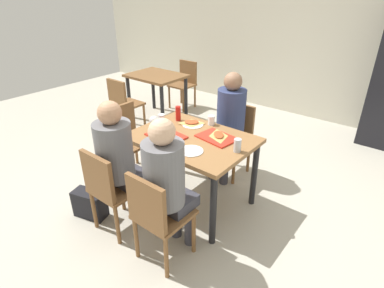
# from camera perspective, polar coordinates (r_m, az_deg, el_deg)

# --- Properties ---
(ground_plane) EXTENTS (10.00, 10.00, 0.02)m
(ground_plane) POSITION_cam_1_polar(r_m,az_deg,el_deg) (3.42, 0.00, -10.42)
(ground_plane) COLOR #B2AD9E
(back_wall) EXTENTS (10.00, 0.10, 2.80)m
(back_wall) POSITION_cam_1_polar(r_m,az_deg,el_deg) (5.62, 22.05, 18.46)
(back_wall) COLOR beige
(back_wall) RESTS_ON ground_plane
(main_table) EXTENTS (1.16, 0.84, 0.76)m
(main_table) POSITION_cam_1_polar(r_m,az_deg,el_deg) (3.05, 0.00, -0.39)
(main_table) COLOR olive
(main_table) RESTS_ON ground_plane
(chair_near_left) EXTENTS (0.40, 0.40, 0.85)m
(chair_near_left) POSITION_cam_1_polar(r_m,az_deg,el_deg) (2.85, -14.98, -7.55)
(chair_near_left) COLOR brown
(chair_near_left) RESTS_ON ground_plane
(chair_near_right) EXTENTS (0.40, 0.40, 0.85)m
(chair_near_right) POSITION_cam_1_polar(r_m,az_deg,el_deg) (2.48, -6.57, -12.57)
(chair_near_right) COLOR brown
(chair_near_right) RESTS_ON ground_plane
(chair_far_side) EXTENTS (0.40, 0.40, 0.85)m
(chair_far_side) POSITION_cam_1_polar(r_m,az_deg,el_deg) (3.72, 7.78, 1.82)
(chair_far_side) COLOR brown
(chair_far_side) RESTS_ON ground_plane
(chair_left_end) EXTENTS (0.40, 0.40, 0.85)m
(chair_left_end) POSITION_cam_1_polar(r_m,az_deg,el_deg) (3.74, -11.62, 1.62)
(chair_left_end) COLOR brown
(chair_left_end) RESTS_ON ground_plane
(person_in_red) EXTENTS (0.32, 0.42, 1.26)m
(person_in_red) POSITION_cam_1_polar(r_m,az_deg,el_deg) (2.79, -13.33, -2.16)
(person_in_red) COLOR #383842
(person_in_red) RESTS_ON ground_plane
(person_in_brown_jacket) EXTENTS (0.32, 0.42, 1.26)m
(person_in_brown_jacket) POSITION_cam_1_polar(r_m,az_deg,el_deg) (2.41, -4.53, -6.45)
(person_in_brown_jacket) COLOR #383842
(person_in_brown_jacket) RESTS_ON ground_plane
(person_far_side) EXTENTS (0.32, 0.42, 1.26)m
(person_far_side) POSITION_cam_1_polar(r_m,az_deg,el_deg) (3.52, 6.83, 4.68)
(person_far_side) COLOR #383842
(person_far_side) RESTS_ON ground_plane
(tray_red_near) EXTENTS (0.39, 0.30, 0.02)m
(tray_red_near) POSITION_cam_1_polar(r_m,az_deg,el_deg) (3.03, -4.76, 1.52)
(tray_red_near) COLOR red
(tray_red_near) RESTS_ON main_table
(tray_red_far) EXTENTS (0.39, 0.31, 0.02)m
(tray_red_far) POSITION_cam_1_polar(r_m,az_deg,el_deg) (2.99, 4.57, 1.19)
(tray_red_far) COLOR red
(tray_red_far) RESTS_ON main_table
(paper_plate_center) EXTENTS (0.22, 0.22, 0.01)m
(paper_plate_center) POSITION_cam_1_polar(r_m,az_deg,el_deg) (3.27, 0.16, 3.58)
(paper_plate_center) COLOR white
(paper_plate_center) RESTS_ON main_table
(paper_plate_near_edge) EXTENTS (0.22, 0.22, 0.01)m
(paper_plate_near_edge) POSITION_cam_1_polar(r_m,az_deg,el_deg) (2.75, -0.19, -1.28)
(paper_plate_near_edge) COLOR white
(paper_plate_near_edge) RESTS_ON main_table
(pizza_slice_a) EXTENTS (0.16, 0.21, 0.02)m
(pizza_slice_a) POSITION_cam_1_polar(r_m,az_deg,el_deg) (3.01, -5.32, 1.69)
(pizza_slice_a) COLOR #DBAD60
(pizza_slice_a) RESTS_ON tray_red_near
(pizza_slice_b) EXTENTS (0.25, 0.26, 0.02)m
(pizza_slice_b) POSITION_cam_1_polar(r_m,az_deg,el_deg) (3.00, 4.90, 1.64)
(pizza_slice_b) COLOR tan
(pizza_slice_b) RESTS_ON tray_red_far
(pizza_slice_c) EXTENTS (0.27, 0.26, 0.02)m
(pizza_slice_c) POSITION_cam_1_polar(r_m,az_deg,el_deg) (3.29, -0.07, 3.99)
(pizza_slice_c) COLOR tan
(pizza_slice_c) RESTS_ON paper_plate_center
(plastic_cup_a) EXTENTS (0.07, 0.07, 0.10)m
(plastic_cup_a) POSITION_cam_1_polar(r_m,az_deg,el_deg) (3.27, 3.55, 4.37)
(plastic_cup_a) COLOR white
(plastic_cup_a) RESTS_ON main_table
(plastic_cup_b) EXTENTS (0.07, 0.07, 0.10)m
(plastic_cup_b) POSITION_cam_1_polar(r_m,az_deg,el_deg) (2.73, -4.24, -0.51)
(plastic_cup_b) COLOR white
(plastic_cup_b) RESTS_ON main_table
(plastic_cup_c) EXTENTS (0.07, 0.07, 0.10)m
(plastic_cup_c) POSITION_cam_1_polar(r_m,az_deg,el_deg) (3.31, -5.62, 4.63)
(plastic_cup_c) COLOR white
(plastic_cup_c) RESTS_ON main_table
(soda_can) EXTENTS (0.07, 0.07, 0.12)m
(soda_can) POSITION_cam_1_polar(r_m,az_deg,el_deg) (2.75, 8.34, -0.24)
(soda_can) COLOR #B7BCC6
(soda_can) RESTS_ON main_table
(condiment_bottle) EXTENTS (0.06, 0.06, 0.16)m
(condiment_bottle) POSITION_cam_1_polar(r_m,az_deg,el_deg) (3.36, -2.56, 5.63)
(condiment_bottle) COLOR red
(condiment_bottle) RESTS_ON main_table
(foil_bundle) EXTENTS (0.10, 0.10, 0.10)m
(foil_bundle) POSITION_cam_1_polar(r_m,az_deg,el_deg) (3.28, -7.01, 4.30)
(foil_bundle) COLOR silver
(foil_bundle) RESTS_ON main_table
(handbag) EXTENTS (0.35, 0.24, 0.28)m
(handbag) POSITION_cam_1_polar(r_m,az_deg,el_deg) (3.29, -18.25, -10.41)
(handbag) COLOR black
(handbag) RESTS_ON ground_plane
(background_table) EXTENTS (0.90, 0.70, 0.76)m
(background_table) POSITION_cam_1_polar(r_m,az_deg,el_deg) (5.29, -6.53, 11.18)
(background_table) COLOR brown
(background_table) RESTS_ON ground_plane
(background_chair_near) EXTENTS (0.40, 0.40, 0.85)m
(background_chair_near) POSITION_cam_1_polar(r_m,az_deg,el_deg) (4.87, -12.55, 7.60)
(background_chair_near) COLOR brown
(background_chair_near) RESTS_ON ground_plane
(background_chair_far) EXTENTS (0.40, 0.40, 0.85)m
(background_chair_far) POSITION_cam_1_polar(r_m,az_deg,el_deg) (5.85, -1.31, 11.51)
(background_chair_far) COLOR brown
(background_chair_far) RESTS_ON ground_plane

